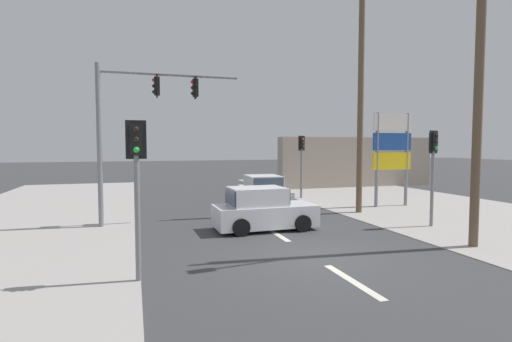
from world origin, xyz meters
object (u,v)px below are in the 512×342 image
Objects in this scene: pedestal_signal_right_kerb at (433,162)px; sedan_oncoming_near at (263,193)px; shopping_plaza_sign at (392,146)px; hatchback_oncoming_mid at (263,210)px; utility_pole_foreground_right at (477,55)px; pedestal_signal_left_kerb at (137,173)px; utility_pole_midground_right at (361,84)px; pedestal_signal_far_median at (302,156)px; traffic_signal_mast at (136,115)px.

sedan_oncoming_near is (-4.56, 6.14, -1.71)m from pedestal_signal_right_kerb.
hatchback_oncoming_mid is (-7.75, -3.31, -2.28)m from shopping_plaza_sign.
utility_pole_foreground_right is at bearing -68.65° from sedan_oncoming_near.
pedestal_signal_left_kerb is 6.40m from hatchback_oncoming_mid.
pedestal_signal_left_kerb is (-9.56, -6.56, -3.31)m from utility_pole_midground_right.
pedestal_signal_right_kerb is 1.00× the size of pedestal_signal_far_median.
utility_pole_midground_right is at bearing -0.17° from traffic_signal_mast.
pedestal_signal_right_kerb is 8.93m from pedestal_signal_far_median.
utility_pole_foreground_right reaches higher than shopping_plaza_sign.
shopping_plaza_sign is at bearing -13.63° from sedan_oncoming_near.
pedestal_signal_right_kerb is 6.53m from hatchback_oncoming_mid.
utility_pole_foreground_right is at bearing -34.19° from traffic_signal_mast.
shopping_plaza_sign reaches higher than hatchback_oncoming_mid.
traffic_signal_mast is (-9.51, 0.03, -1.58)m from utility_pole_midground_right.
traffic_signal_mast reaches higher than shopping_plaza_sign.
pedestal_signal_far_median is (9.03, 5.28, -1.73)m from traffic_signal_mast.
shopping_plaza_sign reaches higher than pedestal_signal_left_kerb.
utility_pole_foreground_right is at bearing -109.39° from shopping_plaza_sign.
hatchback_oncoming_mid is (-5.24, -2.17, -5.02)m from utility_pole_midground_right.
shopping_plaza_sign is (1.58, 4.65, 0.57)m from pedestal_signal_right_kerb.
pedestal_signal_far_median is at bearing 91.74° from utility_pole_foreground_right.
sedan_oncoming_near is 5.06m from hatchback_oncoming_mid.
pedestal_signal_right_kerb is at bearing -80.93° from pedestal_signal_far_median.
shopping_plaza_sign is at bearing 71.19° from pedestal_signal_right_kerb.
pedestal_signal_far_median reaches higher than hatchback_oncoming_mid.
utility_pole_foreground_right is 2.94× the size of pedestal_signal_far_median.
sedan_oncoming_near is at bearing -139.72° from pedestal_signal_far_median.
utility_pole_midground_right is 1.83× the size of traffic_signal_mast.
pedestal_signal_far_median is 5.16m from shopping_plaza_sign.
utility_pole_midground_right is 3.08× the size of pedestal_signal_left_kerb.
hatchback_oncoming_mid is (4.32, 4.39, -1.71)m from pedestal_signal_left_kerb.
pedestal_signal_far_median is 0.97× the size of hatchback_oncoming_mid.
hatchback_oncoming_mid is at bearing -27.21° from traffic_signal_mast.
sedan_oncoming_near is (-6.15, 1.49, -2.28)m from shopping_plaza_sign.
pedestal_signal_left_kerb is 11.07m from sedan_oncoming_near.
traffic_signal_mast is 12.13m from shopping_plaza_sign.
utility_pole_midground_right is 6.74m from sedan_oncoming_near.
utility_pole_midground_right is 12.06m from pedestal_signal_left_kerb.
utility_pole_midground_right reaches higher than utility_pole_foreground_right.
utility_pole_foreground_right is at bearing -91.20° from utility_pole_midground_right.
utility_pole_midground_right reaches higher than traffic_signal_mast.
utility_pole_foreground_right reaches higher than pedestal_signal_right_kerb.
pedestal_signal_right_kerb is at bearing -53.39° from sedan_oncoming_near.
utility_pole_midground_right reaches higher than pedestal_signal_left_kerb.
traffic_signal_mast is (-9.38, 6.37, -1.45)m from utility_pole_foreground_right.
utility_pole_foreground_right is 2.94× the size of pedestal_signal_left_kerb.
pedestal_signal_left_kerb is at bearing -90.39° from traffic_signal_mast.
pedestal_signal_far_median is at bearing 99.07° from pedestal_signal_right_kerb.
utility_pole_midground_right is at bearing -35.90° from sedan_oncoming_near.
pedestal_signal_right_kerb and pedestal_signal_left_kerb have the same top height.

